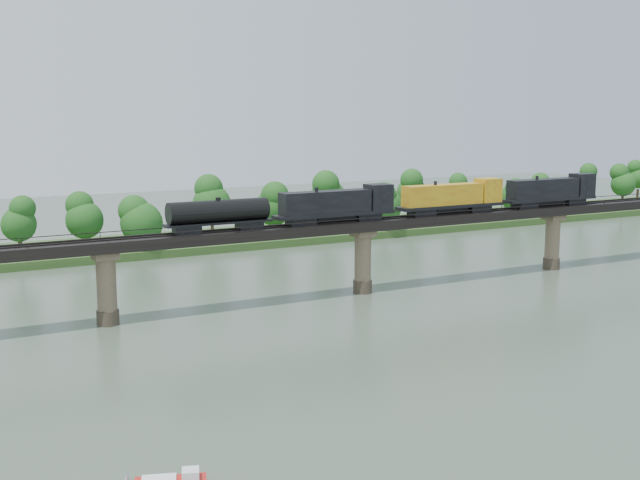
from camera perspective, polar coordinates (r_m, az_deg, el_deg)
name	(u,v)px	position (r m, az deg, el deg)	size (l,w,h in m)	color
ground	(487,340)	(103.26, 11.80, -6.99)	(400.00, 400.00, 0.00)	#3A4A3C
far_bank	(231,239)	(175.09, -6.37, 0.10)	(300.00, 24.00, 1.60)	#2A481D
bridge	(363,259)	(125.71, 3.06, -1.33)	(236.00, 30.00, 11.50)	#473A2D
bridge_superstructure	(363,219)	(124.70, 3.08, 1.54)	(220.00, 4.90, 0.75)	black
far_treeline	(201,206)	(166.93, -8.46, 2.39)	(289.06, 17.54, 13.60)	#382619
freight_train	(415,200)	(129.71, 6.76, 2.83)	(80.48, 3.14, 5.54)	black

